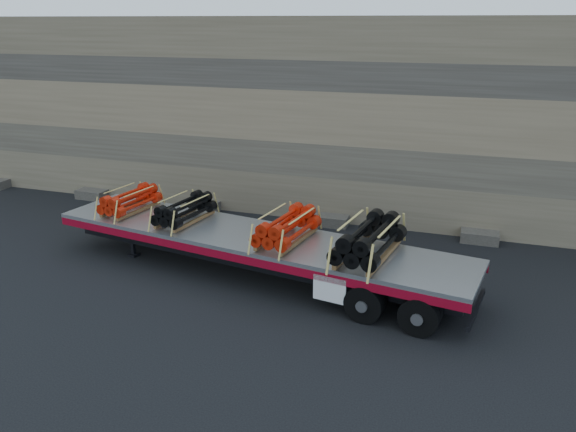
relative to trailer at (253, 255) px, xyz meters
name	(u,v)px	position (x,y,z in m)	size (l,w,h in m)	color
ground	(224,271)	(-0.92, -0.02, -0.61)	(120.00, 120.00, 0.00)	black
rock_wall	(293,116)	(-0.92, 6.48, 2.89)	(44.00, 3.00, 7.00)	#7A6B54
trailer	(253,255)	(0.00, 0.00, 0.00)	(12.29, 2.36, 1.23)	#B9BCC2
bundle_front	(130,201)	(-4.35, 0.67, 0.95)	(0.95, 1.90, 0.68)	red
bundle_midfront	(185,211)	(-2.28, 0.35, 0.96)	(0.97, 1.95, 0.69)	black
bundle_midrear	(287,228)	(1.06, -0.16, 0.99)	(1.07, 2.14, 0.76)	red
bundle_rear	(369,241)	(3.35, -0.52, 1.05)	(1.23, 2.46, 0.87)	black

